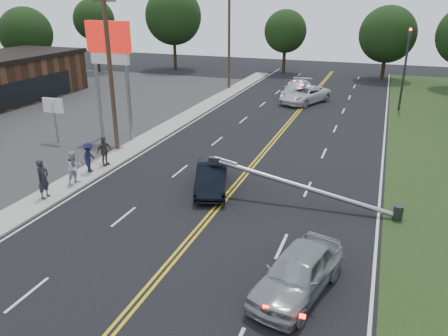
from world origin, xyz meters
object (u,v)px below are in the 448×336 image
at_px(emergency_a, 305,95).
at_px(pylon_sign, 110,53).
at_px(waiting_sedan, 298,272).
at_px(traffic_signal, 406,62).
at_px(utility_pole_mid, 110,72).
at_px(fallen_streetlight, 312,189).
at_px(crashed_sedan, 212,177).
at_px(bystander_a, 43,179).
at_px(bystander_c, 89,157).
at_px(emergency_b, 297,89).
at_px(bystander_b, 74,168).
at_px(utility_pole_far, 229,41).
at_px(bystander_d, 104,151).
at_px(small_sign, 54,109).

bearing_deg(emergency_a, pylon_sign, -98.95).
relative_size(waiting_sedan, emergency_a, 0.81).
bearing_deg(traffic_signal, waiting_sedan, -96.86).
bearing_deg(utility_pole_mid, fallen_streetlight, -16.64).
bearing_deg(emergency_a, crashed_sedan, -68.20).
distance_m(utility_pole_mid, bystander_a, 8.75).
xyz_separation_m(pylon_sign, waiting_sedan, (15.35, -12.70, -5.21)).
distance_m(crashed_sedan, bystander_c, 7.33).
bearing_deg(emergency_b, traffic_signal, -11.21).
bearing_deg(waiting_sedan, fallen_streetlight, 109.66).
bearing_deg(bystander_b, pylon_sign, 30.45).
relative_size(bystander_a, bystander_c, 1.14).
xyz_separation_m(utility_pole_mid, utility_pole_far, (0.00, 22.00, 0.00)).
bearing_deg(bystander_b, emergency_a, -5.65).
xyz_separation_m(bystander_a, bystander_b, (0.30, 1.98, -0.09)).
relative_size(bystander_a, bystander_b, 1.10).
height_order(waiting_sedan, bystander_a, bystander_a).
bearing_deg(bystander_b, waiting_sedan, -98.25).
bearing_deg(pylon_sign, fallen_streetlight, -22.22).
distance_m(utility_pole_mid, waiting_sedan, 18.17).
bearing_deg(fallen_streetlight, emergency_b, 102.84).
distance_m(pylon_sign, crashed_sedan, 12.32).
relative_size(utility_pole_mid, bystander_d, 5.65).
height_order(traffic_signal, emergency_a, traffic_signal).
height_order(small_sign, bystander_a, small_sign).
relative_size(small_sign, traffic_signal, 0.44).
bearing_deg(small_sign, bystander_d, -26.37).
bearing_deg(utility_pole_far, small_sign, -102.31).
height_order(crashed_sedan, bystander_c, bystander_c).
relative_size(small_sign, bystander_c, 1.77).
distance_m(pylon_sign, utility_pole_far, 20.06).
relative_size(waiting_sedan, bystander_a, 2.32).
relative_size(pylon_sign, waiting_sedan, 1.73).
relative_size(utility_pole_mid, bystander_c, 5.71).
xyz_separation_m(fallen_streetlight, emergency_a, (-4.33, 21.95, -0.13)).
xyz_separation_m(utility_pole_far, crashed_sedan, (8.20, -25.80, -4.36)).
xyz_separation_m(pylon_sign, emergency_a, (10.36, 15.95, -5.21)).
bearing_deg(utility_pole_far, bystander_a, -88.30).
distance_m(small_sign, crashed_sedan, 13.64).
xyz_separation_m(utility_pole_mid, bystander_c, (0.88, -4.08, -4.09)).
bearing_deg(bystander_d, emergency_b, -4.20).
xyz_separation_m(crashed_sedan, bystander_a, (-7.32, -3.94, 0.39)).
xyz_separation_m(pylon_sign, crashed_sedan, (9.50, -5.80, -5.27)).
distance_m(crashed_sedan, bystander_a, 8.32).
distance_m(utility_pole_mid, bystander_c, 5.85).
xyz_separation_m(pylon_sign, small_sign, (-3.50, -2.00, -3.66)).
height_order(small_sign, emergency_a, small_sign).
bearing_deg(utility_pole_mid, bystander_d, -69.99).
xyz_separation_m(bystander_a, bystander_d, (0.17, 4.85, -0.11)).
bearing_deg(utility_pole_far, traffic_signal, -12.89).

